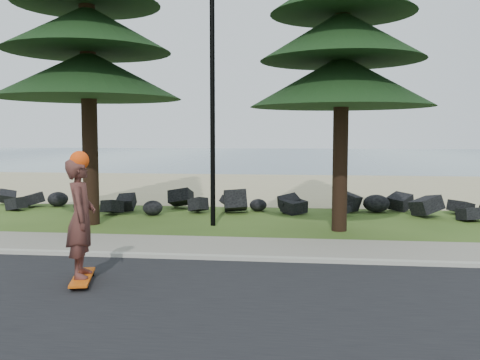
{
  "coord_description": "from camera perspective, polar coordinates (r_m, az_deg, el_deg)",
  "views": [
    {
      "loc": [
        2.58,
        -11.57,
        2.6
      ],
      "look_at": [
        1.16,
        0.0,
        1.58
      ],
      "focal_mm": 40.0,
      "sensor_mm": 36.0,
      "label": 1
    }
  ],
  "objects": [
    {
      "name": "kerb",
      "position": [
        11.27,
        -6.5,
        -8.13
      ],
      "size": [
        160.0,
        0.2,
        0.1
      ],
      "primitive_type": "cube",
      "color": "#AEAC9C",
      "rests_on": "ground"
    },
    {
      "name": "ocean",
      "position": [
        62.67,
        4.61,
        2.61
      ],
      "size": [
        160.0,
        58.0,
        0.01
      ],
      "primitive_type": "cube",
      "color": "#3B5D71",
      "rests_on": "ground"
    },
    {
      "name": "lamp_post",
      "position": [
        15.07,
        -2.97,
        10.83
      ],
      "size": [
        0.25,
        0.14,
        8.14
      ],
      "color": "black",
      "rests_on": "ground"
    },
    {
      "name": "skateboarder",
      "position": [
        9.59,
        -16.61,
        -3.93
      ],
      "size": [
        0.68,
        1.26,
        2.29
      ],
      "rotation": [
        0.0,
        0.0,
        1.85
      ],
      "color": "#D3530C",
      "rests_on": "ground"
    },
    {
      "name": "beach_sand",
      "position": [
        26.32,
        1.32,
        -0.67
      ],
      "size": [
        160.0,
        15.0,
        0.01
      ],
      "primitive_type": "cube",
      "color": "tan",
      "rests_on": "ground"
    },
    {
      "name": "seawall_boulders",
      "position": [
        17.55,
        -1.55,
        -3.53
      ],
      "size": [
        60.0,
        2.4,
        1.1
      ],
      "primitive_type": null,
      "color": "black",
      "rests_on": "ground"
    },
    {
      "name": "road",
      "position": [
        7.96,
        -12.72,
        -14.15
      ],
      "size": [
        160.0,
        7.0,
        0.02
      ],
      "primitive_type": "cube",
      "color": "black",
      "rests_on": "ground"
    },
    {
      "name": "ground",
      "position": [
        12.13,
        -5.5,
        -7.41
      ],
      "size": [
        160.0,
        160.0,
        0.0
      ],
      "primitive_type": "plane",
      "color": "#2F4A17",
      "rests_on": "ground"
    },
    {
      "name": "sidewalk",
      "position": [
        12.32,
        -5.3,
        -7.04
      ],
      "size": [
        160.0,
        2.0,
        0.08
      ],
      "primitive_type": "cube",
      "color": "gray",
      "rests_on": "ground"
    }
  ]
}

